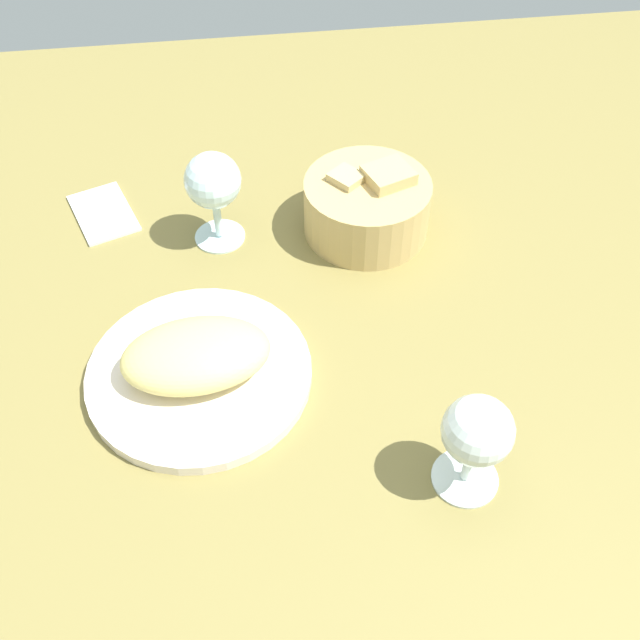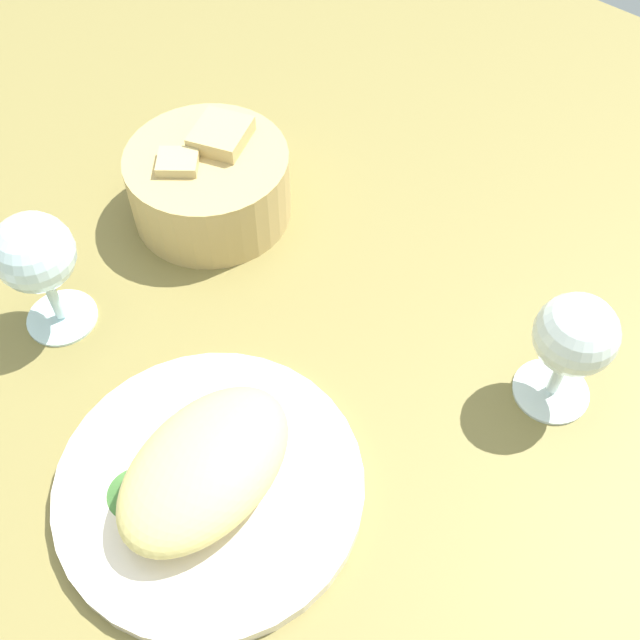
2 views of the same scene
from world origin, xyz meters
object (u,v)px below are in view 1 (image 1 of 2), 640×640
object	(u,v)px
plate	(200,374)
wine_glass_near	(477,435)
bread_basket	(368,205)
wine_glass_far	(213,185)
folded_napkin	(103,212)

from	to	relation	value
plate	wine_glass_near	size ratio (longest dim) A/B	2.05
bread_basket	wine_glass_far	world-z (taller)	wine_glass_far
bread_basket	folded_napkin	xyz separation A→B (cm)	(-34.40, 7.42, -3.54)
plate	bread_basket	xyz separation A→B (cm)	(22.31, 21.86, 3.24)
folded_napkin	wine_glass_far	bearing A→B (deg)	-133.56
plate	wine_glass_near	distance (cm)	31.02
wine_glass_near	folded_napkin	xyz separation A→B (cm)	(-37.63, 45.36, -7.46)
bread_basket	folded_napkin	size ratio (longest dim) A/B	1.46
wine_glass_near	folded_napkin	distance (cm)	59.40
wine_glass_near	folded_napkin	bearing A→B (deg)	129.68
wine_glass_near	wine_glass_far	xyz separation A→B (cm)	(-22.36, 38.70, 0.68)
plate	wine_glass_far	bearing A→B (deg)	82.00
bread_basket	wine_glass_far	bearing A→B (deg)	177.70
wine_glass_far	plate	bearing A→B (deg)	-98.00
wine_glass_far	folded_napkin	bearing A→B (deg)	156.45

